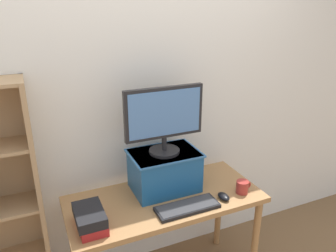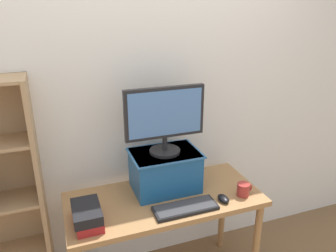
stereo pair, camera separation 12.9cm
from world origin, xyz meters
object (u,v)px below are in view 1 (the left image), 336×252
(riser_box, at_px, (164,170))
(keyboard, at_px, (187,207))
(desk, at_px, (165,210))
(computer_monitor, at_px, (164,117))
(coffee_mug, at_px, (243,187))
(computer_mouse, at_px, (224,196))
(book_stack, at_px, (90,218))

(riser_box, relative_size, keyboard, 1.14)
(desk, distance_m, riser_box, 0.27)
(desk, relative_size, riser_box, 2.79)
(computer_monitor, relative_size, coffee_mug, 4.72)
(keyboard, height_order, computer_mouse, computer_mouse)
(computer_monitor, distance_m, keyboard, 0.59)
(riser_box, distance_m, coffee_mug, 0.54)
(desk, distance_m, book_stack, 0.55)
(keyboard, distance_m, coffee_mug, 0.43)
(riser_box, bearing_deg, book_stack, -159.27)
(computer_monitor, relative_size, computer_mouse, 5.12)
(keyboard, relative_size, book_stack, 1.53)
(coffee_mug, bearing_deg, riser_box, 150.55)
(desk, distance_m, keyboard, 0.22)
(desk, distance_m, computer_mouse, 0.41)
(computer_mouse, xyz_separation_m, book_stack, (-0.86, 0.07, 0.04))
(riser_box, xyz_separation_m, book_stack, (-0.56, -0.21, -0.09))
(computer_monitor, bearing_deg, computer_mouse, -42.16)
(computer_mouse, distance_m, book_stack, 0.87)
(desk, bearing_deg, keyboard, -66.80)
(desk, xyz_separation_m, computer_monitor, (0.04, 0.10, 0.63))
(book_stack, height_order, coffee_mug, book_stack)
(desk, xyz_separation_m, keyboard, (0.08, -0.18, 0.11))
(keyboard, bearing_deg, riser_box, 97.23)
(keyboard, bearing_deg, coffee_mug, 2.40)
(computer_monitor, bearing_deg, desk, -112.24)
(desk, height_order, keyboard, keyboard)
(computer_monitor, bearing_deg, coffee_mug, -29.31)
(desk, xyz_separation_m, book_stack, (-0.52, -0.11, 0.16))
(desk, distance_m, computer_monitor, 0.64)
(riser_box, relative_size, book_stack, 1.74)
(riser_box, height_order, book_stack, riser_box)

